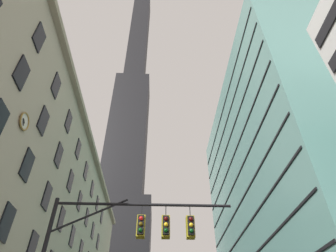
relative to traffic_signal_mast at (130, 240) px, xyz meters
The scene contains 3 objects.
dark_skyscraper 111.42m from the traffic_signal_mast, 98.04° to the left, with size 24.10×24.10×228.19m.
glass_office_midrise 38.06m from the traffic_signal_mast, 52.01° to the left, with size 14.84×42.37×44.51m.
traffic_signal_mast is the anchor object (origin of this frame).
Camera 1 is at (-1.51, -10.14, 1.35)m, focal length 30.84 mm.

